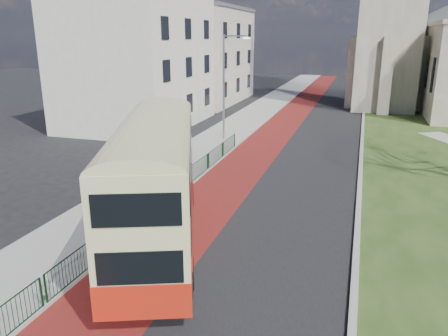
% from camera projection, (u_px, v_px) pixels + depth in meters
% --- Properties ---
extents(ground, '(160.00, 160.00, 0.00)m').
position_uv_depth(ground, '(195.00, 248.00, 17.25)').
color(ground, black).
rests_on(ground, ground).
extents(road_carriageway, '(9.00, 120.00, 0.01)m').
position_uv_depth(road_carriageway, '(302.00, 140.00, 35.07)').
color(road_carriageway, black).
rests_on(road_carriageway, ground).
extents(bus_lane, '(3.40, 120.00, 0.01)m').
position_uv_depth(bus_lane, '(269.00, 138.00, 35.84)').
color(bus_lane, '#591414').
rests_on(bus_lane, ground).
extents(pavement_west, '(4.00, 120.00, 0.12)m').
position_uv_depth(pavement_west, '(225.00, 134.00, 36.92)').
color(pavement_west, gray).
rests_on(pavement_west, ground).
extents(kerb_west, '(0.25, 120.00, 0.13)m').
position_uv_depth(kerb_west, '(248.00, 136.00, 36.34)').
color(kerb_west, '#999993').
rests_on(kerb_west, ground).
extents(kerb_east, '(0.25, 80.00, 0.13)m').
position_uv_depth(kerb_east, '(362.00, 138.00, 35.55)').
color(kerb_east, '#999993').
rests_on(kerb_east, ground).
extents(pedestrian_railing, '(0.07, 24.00, 1.12)m').
position_uv_depth(pedestrian_railing, '(168.00, 194.00, 21.59)').
color(pedestrian_railing, black).
rests_on(pedestrian_railing, ground).
extents(street_block_near, '(10.30, 14.30, 13.00)m').
position_uv_depth(street_block_near, '(137.00, 53.00, 39.46)').
color(street_block_near, beige).
rests_on(street_block_near, ground).
extents(street_block_far, '(10.30, 16.30, 11.50)m').
position_uv_depth(street_block_far, '(199.00, 55.00, 54.28)').
color(street_block_far, '#BAB29D').
rests_on(street_block_far, ground).
extents(streetlamp, '(2.13, 0.18, 8.00)m').
position_uv_depth(streetlamp, '(226.00, 82.00, 33.59)').
color(streetlamp, gray).
rests_on(streetlamp, pavement_west).
extents(bus, '(6.81, 11.89, 4.90)m').
position_uv_depth(bus, '(156.00, 177.00, 16.95)').
color(bus, '#AA1F0F').
rests_on(bus, ground).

